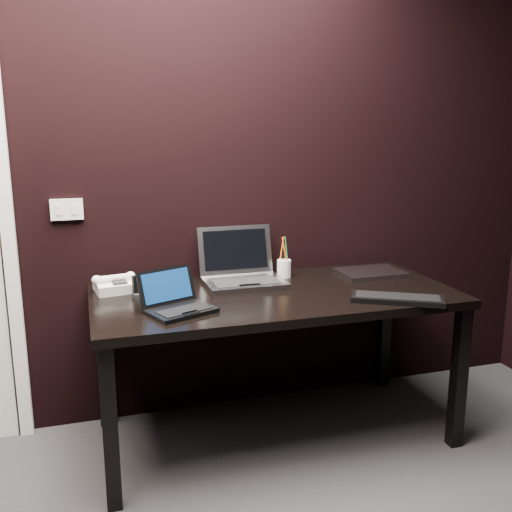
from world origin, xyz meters
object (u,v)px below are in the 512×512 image
object	(u,v)px
silver_laptop	(242,273)
desk_phone	(114,285)
desk	(275,308)
pen_cup	(284,268)
ext_keyboard	(397,299)
netbook	(177,303)
mobile_phone	(139,289)
closed_laptop	(370,273)

from	to	relation	value
silver_laptop	desk_phone	bearing A→B (deg)	178.08
desk	pen_cup	bearing A→B (deg)	61.81
desk	ext_keyboard	xyz separation A→B (m)	(0.48, -0.30, 0.09)
netbook	mobile_phone	xyz separation A→B (m)	(-0.14, 0.26, 0.00)
silver_laptop	closed_laptop	bearing A→B (deg)	-3.35
closed_laptop	desk_phone	size ratio (longest dim) A/B	1.59
ext_keyboard	closed_laptop	world-z (taller)	ext_keyboard
silver_laptop	desk_phone	distance (m)	0.62
closed_laptop	silver_laptop	bearing A→B (deg)	176.65
closed_laptop	ext_keyboard	bearing A→B (deg)	-103.55
netbook	pen_cup	size ratio (longest dim) A/B	1.57
silver_laptop	closed_laptop	size ratio (longest dim) A/B	1.16
silver_laptop	closed_laptop	xyz separation A→B (m)	(0.69, -0.04, -0.04)
netbook	closed_laptop	size ratio (longest dim) A/B	1.00
desk	mobile_phone	distance (m)	0.65
desk	silver_laptop	distance (m)	0.26
desk_phone	closed_laptop	bearing A→B (deg)	-2.67
mobile_phone	desk_phone	bearing A→B (deg)	131.41
netbook	pen_cup	bearing A→B (deg)	32.87
pen_cup	silver_laptop	bearing A→B (deg)	-167.92
silver_laptop	closed_laptop	world-z (taller)	silver_laptop
netbook	desk_phone	world-z (taller)	netbook
desk_phone	silver_laptop	bearing A→B (deg)	-1.92
netbook	ext_keyboard	size ratio (longest dim) A/B	0.79
ext_keyboard	mobile_phone	bearing A→B (deg)	159.88
desk_phone	pen_cup	xyz separation A→B (m)	(0.86, 0.03, 0.01)
pen_cup	closed_laptop	bearing A→B (deg)	-11.55
netbook	pen_cup	distance (m)	0.74
silver_laptop	mobile_phone	distance (m)	0.53
closed_laptop	pen_cup	distance (m)	0.46
desk_phone	mobile_phone	distance (m)	0.16
ext_keyboard	desk_phone	world-z (taller)	desk_phone
desk_phone	mobile_phone	world-z (taller)	mobile_phone
ext_keyboard	mobile_phone	size ratio (longest dim) A/B	4.13
closed_laptop	mobile_phone	distance (m)	1.21
silver_laptop	pen_cup	xyz separation A→B (m)	(0.24, 0.05, -0.00)
silver_laptop	pen_cup	size ratio (longest dim) A/B	1.81
desk	ext_keyboard	distance (m)	0.57
netbook	desk	bearing A→B (deg)	17.25
ext_keyboard	pen_cup	size ratio (longest dim) A/B	1.98
mobile_phone	desk	bearing A→B (deg)	-9.41
desk	closed_laptop	world-z (taller)	closed_laptop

